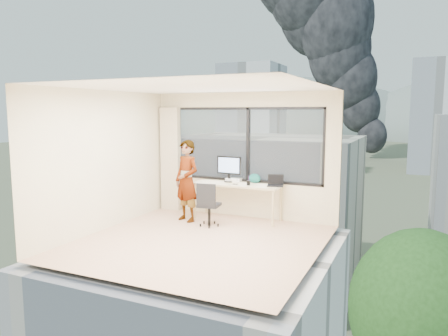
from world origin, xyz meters
The scene contains 25 objects.
floor centered at (0.00, 0.00, 0.00)m, with size 4.00×4.00×0.01m, color #D4AA8A.
ceiling centered at (0.00, 0.00, 2.60)m, with size 4.00×4.00×0.01m, color white.
wall_front centered at (0.00, -2.00, 1.30)m, with size 4.00×0.01×2.60m, color beige.
wall_left centered at (-2.00, 0.00, 1.30)m, with size 0.01×4.00×2.60m, color beige.
wall_right centered at (2.00, 0.00, 1.30)m, with size 0.01×4.00×2.60m, color beige.
window_wall centered at (0.05, 2.00, 1.52)m, with size 3.30×0.16×1.55m, color black, non-canonical shape.
curtain centered at (-1.72, 1.88, 1.15)m, with size 0.45×0.14×2.30m, color beige.
desk centered at (0.00, 1.66, 0.38)m, with size 1.80×0.60×0.75m, color tan.
chair centered at (-0.30, 0.97, 0.44)m, with size 0.45×0.45×0.88m, color black, non-canonical shape.
person centered at (-0.89, 1.13, 0.82)m, with size 0.60×0.39×1.65m, color #2D2D33.
monitor centered at (-0.25, 1.80, 1.02)m, with size 0.54×0.12×0.54m, color black, non-canonical shape.
game_console centered at (-0.17, 1.87, 0.79)m, with size 0.29×0.24×0.07m, color white.
laptop centered at (0.80, 1.69, 0.85)m, with size 0.31×0.33×0.20m, color black, non-canonical shape.
cellphone centered at (0.00, 1.55, 0.76)m, with size 0.10×0.05×0.01m, color black.
pen_cup centered at (0.28, 1.57, 0.80)m, with size 0.07×0.07×0.09m, color black.
handbag centered at (0.29, 1.87, 0.85)m, with size 0.25×0.13×0.19m, color #0D5147.
exterior_ground centered at (0.00, 120.00, -14.00)m, with size 400.00×400.00×0.04m, color #515B3D.
near_bldg_a centered at (-9.00, 30.00, -7.00)m, with size 16.00×12.00×14.00m, color beige.
far_tower_a centered at (-35.00, 95.00, 0.00)m, with size 14.00×14.00×28.00m, color silver.
far_tower_b centered at (8.00, 120.00, 1.00)m, with size 13.00×13.00×30.00m, color silver.
far_tower_d centered at (-60.00, 150.00, -3.00)m, with size 16.00×14.00×22.00m, color silver.
hill_a centered at (-120.00, 320.00, -14.00)m, with size 288.00×216.00×90.00m, color slate.
tree_a centered at (-16.00, 22.00, -10.00)m, with size 7.00×7.00×8.00m, color #224918, non-canonical shape.
tree_b centered at (4.00, 18.00, -9.50)m, with size 7.60×7.60×9.00m, color #224918, non-canonical shape.
smoke_plume_a centered at (-10.00, 150.00, 39.00)m, with size 40.00×24.00×90.00m, color black, non-canonical shape.
Camera 1 is at (3.27, -6.18, 2.20)m, focal length 33.80 mm.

